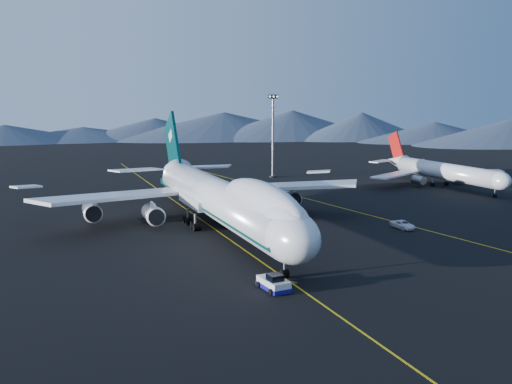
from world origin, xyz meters
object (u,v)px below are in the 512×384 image
object	(u,v)px
boeing_747	(219,198)
pushback_tug	(274,284)
floodlight_mast	(273,136)
second_jet	(441,171)
service_van	(403,225)

from	to	relation	value
boeing_747	pushback_tug	distance (m)	30.63
pushback_tug	floodlight_mast	distance (m)	97.64
pushback_tug	second_jet	xyz separation A→B (m)	(70.98, 57.89, 3.32)
second_jet	service_van	bearing A→B (deg)	-134.65
service_van	floodlight_mast	size ratio (longest dim) A/B	0.21
service_van	second_jet	bearing A→B (deg)	42.91
second_jet	floodlight_mast	bearing A→B (deg)	137.63
boeing_747	floodlight_mast	world-z (taller)	floodlight_mast
pushback_tug	service_van	bearing A→B (deg)	26.19
boeing_747	floodlight_mast	xyz separation A→B (m)	(35.00, 59.22, 5.90)
second_jet	service_van	world-z (taller)	second_jet
boeing_747	pushback_tug	xyz separation A→B (m)	(-2.98, -30.04, -5.18)
second_jet	service_van	xyz separation A→B (m)	(-38.01, -36.93, -3.26)
boeing_747	floodlight_mast	size ratio (longest dim) A/B	3.13
service_van	floodlight_mast	distance (m)	69.36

